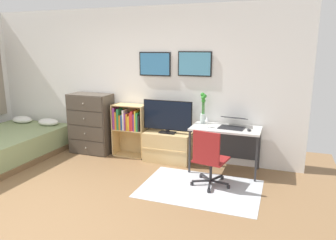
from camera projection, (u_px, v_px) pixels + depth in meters
ground_plane at (49, 210)px, 3.99m from camera, size 7.20×7.20×0.00m
wall_back_with_posters at (134, 83)px, 5.90m from camera, size 6.12×0.09×2.70m
area_rug at (200, 188)px, 4.61m from camera, size 1.70×1.20×0.01m
bed at (9, 144)px, 5.89m from camera, size 1.52×2.01×0.60m
dresser at (91, 123)px, 6.09m from camera, size 0.80×0.46×1.14m
bookshelf at (129, 125)px, 5.88m from camera, size 0.62×0.30×0.98m
tv_stand at (168, 147)px, 5.65m from camera, size 0.83×0.41×0.53m
television at (167, 117)px, 5.50m from camera, size 0.89×0.16×0.58m
desk at (226, 134)px, 5.21m from camera, size 1.10×0.60×0.74m
office_chair at (209, 157)px, 4.56m from camera, size 0.58×0.58×0.86m
laptop at (233, 123)px, 5.12m from camera, size 0.43×0.46×0.17m
computer_mouse at (249, 130)px, 4.89m from camera, size 0.06×0.10×0.03m
bamboo_vase at (203, 108)px, 5.35m from camera, size 0.10×0.10×0.52m
wine_glass at (207, 119)px, 5.09m from camera, size 0.07×0.07×0.18m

